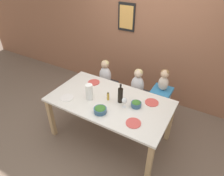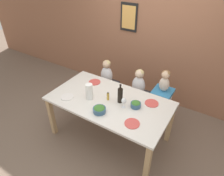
# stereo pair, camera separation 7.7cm
# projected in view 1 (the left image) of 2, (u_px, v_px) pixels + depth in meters

# --- Properties ---
(ground_plane) EXTENTS (14.00, 14.00, 0.00)m
(ground_plane) POSITION_uv_depth(u_px,v_px,m) (110.00, 136.00, 3.47)
(ground_plane) COLOR #705B4C
(wall_back) EXTENTS (10.00, 0.09, 2.70)m
(wall_back) POSITION_uv_depth(u_px,v_px,m) (150.00, 35.00, 3.79)
(wall_back) COLOR #8E5B42
(wall_back) RESTS_ON ground_plane
(dining_table) EXTENTS (1.85, 1.01, 0.78)m
(dining_table) POSITION_uv_depth(u_px,v_px,m) (110.00, 105.00, 3.08)
(dining_table) COLOR silver
(dining_table) RESTS_ON ground_plane
(chair_far_left) EXTENTS (0.38, 0.41, 0.47)m
(chair_far_left) POSITION_uv_depth(u_px,v_px,m) (106.00, 87.00, 4.05)
(chair_far_left) COLOR silver
(chair_far_left) RESTS_ON ground_plane
(chair_far_center) EXTENTS (0.38, 0.41, 0.47)m
(chair_far_center) POSITION_uv_depth(u_px,v_px,m) (136.00, 97.00, 3.76)
(chair_far_center) COLOR silver
(chair_far_center) RESTS_ON ground_plane
(chair_right_highchair) EXTENTS (0.32, 0.35, 0.71)m
(chair_right_highchair) POSITION_uv_depth(u_px,v_px,m) (161.00, 97.00, 3.48)
(chair_right_highchair) COLOR silver
(chair_right_highchair) RESTS_ON ground_plane
(person_child_left) EXTENTS (0.24, 0.20, 0.50)m
(person_child_left) POSITION_uv_depth(u_px,v_px,m) (105.00, 73.00, 3.87)
(person_child_left) COLOR silver
(person_child_left) RESTS_ON chair_far_left
(person_child_center) EXTENTS (0.24, 0.20, 0.50)m
(person_child_center) POSITION_uv_depth(u_px,v_px,m) (138.00, 82.00, 3.58)
(person_child_center) COLOR silver
(person_child_center) RESTS_ON chair_far_center
(person_baby_right) EXTENTS (0.17, 0.14, 0.38)m
(person_baby_right) POSITION_uv_depth(u_px,v_px,m) (164.00, 79.00, 3.28)
(person_baby_right) COLOR beige
(person_baby_right) RESTS_ON chair_right_highchair
(wine_bottle) EXTENTS (0.08, 0.08, 0.31)m
(wine_bottle) POSITION_uv_depth(u_px,v_px,m) (120.00, 95.00, 2.94)
(wine_bottle) COLOR black
(wine_bottle) RESTS_ON dining_table
(paper_towel_roll) EXTENTS (0.11, 0.11, 0.26)m
(paper_towel_roll) POSITION_uv_depth(u_px,v_px,m) (89.00, 92.00, 2.99)
(paper_towel_roll) COLOR white
(paper_towel_roll) RESTS_ON dining_table
(wine_glass_near) EXTENTS (0.07, 0.07, 0.16)m
(wine_glass_near) POSITION_uv_depth(u_px,v_px,m) (124.00, 101.00, 2.84)
(wine_glass_near) COLOR white
(wine_glass_near) RESTS_ON dining_table
(salad_bowl_large) EXTENTS (0.18, 0.18, 0.09)m
(salad_bowl_large) POSITION_uv_depth(u_px,v_px,m) (100.00, 110.00, 2.78)
(salad_bowl_large) COLOR #335675
(salad_bowl_large) RESTS_ON dining_table
(salad_bowl_small) EXTENTS (0.15, 0.15, 0.09)m
(salad_bowl_small) POSITION_uv_depth(u_px,v_px,m) (136.00, 104.00, 2.88)
(salad_bowl_small) COLOR #335675
(salad_bowl_small) RESTS_ON dining_table
(dinner_plate_front_left) EXTENTS (0.20, 0.20, 0.01)m
(dinner_plate_front_left) POSITION_uv_depth(u_px,v_px,m) (67.00, 98.00, 3.07)
(dinner_plate_front_left) COLOR silver
(dinner_plate_front_left) RESTS_ON dining_table
(dinner_plate_back_left) EXTENTS (0.20, 0.20, 0.01)m
(dinner_plate_back_left) POSITION_uv_depth(u_px,v_px,m) (94.00, 82.00, 3.44)
(dinner_plate_back_left) COLOR #D14C47
(dinner_plate_back_left) RESTS_ON dining_table
(dinner_plate_back_right) EXTENTS (0.20, 0.20, 0.01)m
(dinner_plate_back_right) POSITION_uv_depth(u_px,v_px,m) (152.00, 102.00, 2.98)
(dinner_plate_back_right) COLOR #D14C47
(dinner_plate_back_right) RESTS_ON dining_table
(dinner_plate_front_right) EXTENTS (0.20, 0.20, 0.01)m
(dinner_plate_front_right) POSITION_uv_depth(u_px,v_px,m) (133.00, 123.00, 2.61)
(dinner_plate_front_right) COLOR #D14C47
(dinner_plate_front_right) RESTS_ON dining_table
(condiment_bottle_hot_sauce) EXTENTS (0.04, 0.04, 0.14)m
(condiment_bottle_hot_sauce) POSITION_uv_depth(u_px,v_px,m) (108.00, 96.00, 3.01)
(condiment_bottle_hot_sauce) COLOR #BC8E33
(condiment_bottle_hot_sauce) RESTS_ON dining_table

